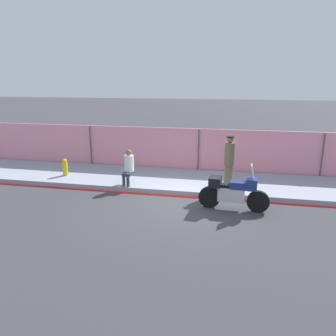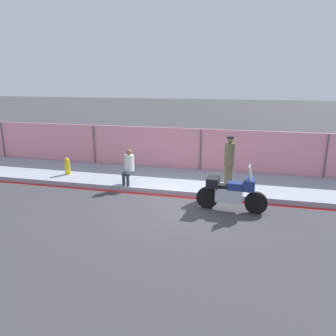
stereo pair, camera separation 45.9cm
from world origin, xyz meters
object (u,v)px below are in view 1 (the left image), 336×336
Objects in this scene: officer_standing at (229,161)px; fire_hydrant at (65,167)px; person_seated_on_curb at (129,165)px; motorcycle at (233,191)px.

officer_standing is 6.52m from fire_hydrant.
fire_hydrant is at bearing 169.67° from person_seated_on_curb.
motorcycle is at bearing -83.69° from officer_standing.
officer_standing is 3.65m from person_seated_on_curb.
motorcycle is at bearing -19.25° from person_seated_on_curb.
officer_standing reaches higher than person_seated_on_curb.
officer_standing is (-0.19, 1.71, 0.53)m from motorcycle.
fire_hydrant is (-6.68, 1.85, -0.08)m from motorcycle.
fire_hydrant is at bearing 178.75° from officer_standing.
motorcycle is 1.80m from officer_standing.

